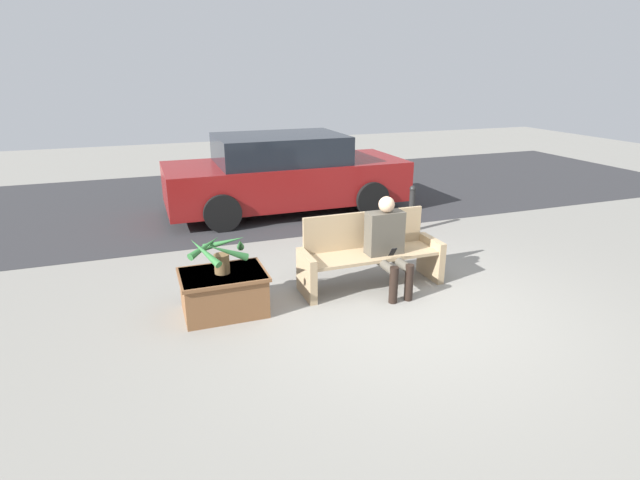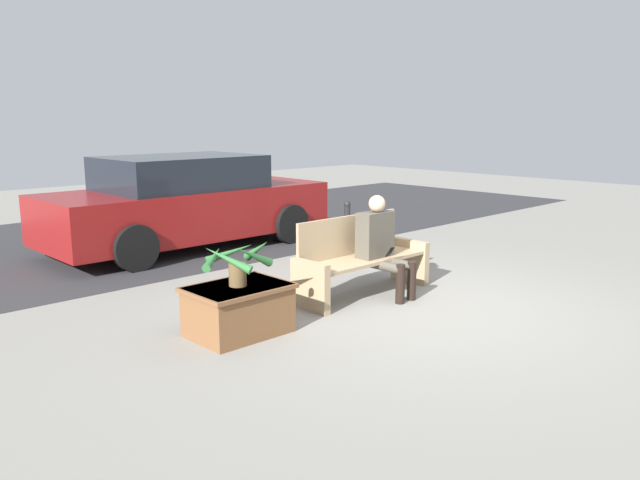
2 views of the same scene
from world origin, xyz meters
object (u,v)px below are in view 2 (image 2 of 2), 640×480
Objects in this scene: potted_plant at (237,260)px; parked_car at (186,203)px; bench at (360,259)px; person_seated at (381,241)px; bollard_post at (347,225)px; planter_box at (239,308)px.

parked_car is (1.88, 3.91, -0.01)m from potted_plant.
person_seated reaches higher than bench.
bollard_post is at bearing 47.31° from bench.
potted_plant is (-0.00, 0.00, 0.47)m from planter_box.
bench is at bearing 125.89° from person_seated.
parked_car is 5.67× the size of bollard_post.
potted_plant is (-1.88, -0.14, 0.31)m from bench.
parked_car is (-0.00, 3.77, 0.30)m from bench.
bollard_post is (1.49, 1.97, -0.23)m from person_seated.
planter_box is at bearing 178.37° from person_seated.
person_seated is 2.06m from planter_box.
parked_car is (-0.15, 3.97, 0.08)m from person_seated.
bench is 0.40× the size of parked_car.
bollard_post is at bearing 52.90° from person_seated.
bollard_post is at bearing 28.46° from potted_plant.
person_seated is 0.26× the size of parked_car.
person_seated is at bearing -87.86° from parked_car.
potted_plant is (-2.03, 0.06, 0.09)m from person_seated.
bench is at bearing 4.30° from planter_box.
person_seated is 3.98m from parked_car.
person_seated is 1.24× the size of planter_box.
planter_box is at bearing -115.61° from parked_car.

